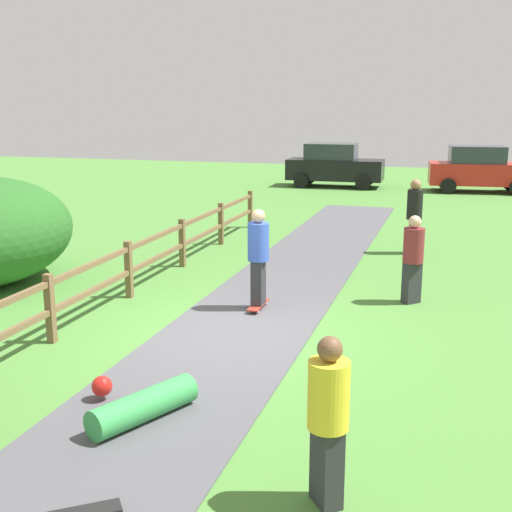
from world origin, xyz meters
TOP-DOWN VIEW (x-y plane):
  - ground_plane at (0.00, 0.00)m, footprint 60.00×60.00m
  - asphalt_path at (0.00, 0.00)m, footprint 2.40×28.00m
  - wooden_fence at (-2.60, 0.00)m, footprint 0.12×18.12m
  - skater_riding at (-0.01, 1.26)m, footprint 0.38×0.80m
  - skater_fallen at (-0.11, -3.23)m, footprint 1.33×1.42m
  - bystander_maroon at (2.59, 2.51)m, footprint 0.54×0.54m
  - bystander_yellow at (2.31, -4.23)m, footprint 0.53×0.53m
  - bystander_black at (2.32, 6.78)m, footprint 0.39×0.39m
  - parked_car_black at (-2.01, 19.56)m, footprint 4.24×2.07m
  - parked_car_red at (4.14, 19.56)m, footprint 4.35×2.32m

SIDE VIEW (x-z plane):
  - ground_plane at x=0.00m, z-range 0.00..0.00m
  - asphalt_path at x=0.00m, z-range 0.00..0.02m
  - skater_fallen at x=-0.11m, z-range 0.02..0.38m
  - wooden_fence at x=-2.60m, z-range 0.12..1.22m
  - bystander_yellow at x=2.31m, z-range 0.08..1.72m
  - bystander_maroon at x=2.59m, z-range 0.08..1.73m
  - parked_car_black at x=-2.01m, z-range 0.00..1.92m
  - parked_car_red at x=4.14m, z-range 0.00..1.92m
  - bystander_black at x=2.32m, z-range 0.10..1.94m
  - skater_riding at x=-0.01m, z-range 0.13..1.94m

